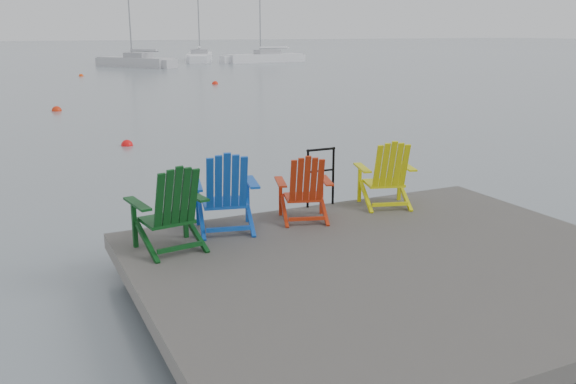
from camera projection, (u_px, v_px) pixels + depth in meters
name	position (u px, v px, depth m)	size (l,w,h in m)	color
ground	(398.00, 299.00, 7.30)	(400.00, 400.00, 0.00)	gray
dock	(400.00, 272.00, 7.21)	(6.00, 5.00, 1.40)	#2B2926
handrail	(321.00, 171.00, 9.27)	(0.48, 0.04, 0.90)	black
chair_green	(170.00, 208.00, 7.37)	(0.94, 0.88, 1.08)	#0A3B13
chair_blue	(225.00, 191.00, 8.07)	(1.01, 0.95, 1.10)	#1148B2
chair_red	(305.00, 188.00, 8.54)	(0.91, 0.87, 0.96)	#B6290D
chair_yellow	(387.00, 173.00, 9.22)	(0.97, 0.93, 1.04)	#D7D70B
sailboat_near	(136.00, 63.00, 53.85)	(5.79, 7.52, 10.66)	#BBBABF
sailboat_mid	(200.00, 58.00, 63.86)	(5.35, 9.64, 12.80)	white
sailboat_far	(264.00, 58.00, 61.65)	(8.16, 2.91, 11.08)	white
buoy_a	(127.00, 146.00, 17.04)	(0.33, 0.33, 0.33)	red
buoy_b	(57.00, 111.00, 24.33)	(0.39, 0.39, 0.39)	red
buoy_c	(215.00, 84.00, 36.43)	(0.38, 0.38, 0.38)	red
buoy_d	(81.00, 76.00, 42.80)	(0.33, 0.33, 0.33)	#F6450E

